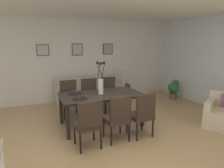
# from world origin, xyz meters

# --- Properties ---
(ground_plane) EXTENTS (9.00, 9.00, 0.00)m
(ground_plane) POSITION_xyz_m (0.00, 0.00, 0.00)
(ground_plane) COLOR tan
(back_wall_panel) EXTENTS (9.00, 0.10, 2.60)m
(back_wall_panel) POSITION_xyz_m (0.00, 3.25, 1.30)
(back_wall_panel) COLOR silver
(back_wall_panel) RESTS_ON ground
(dining_table) EXTENTS (1.80, 0.98, 0.74)m
(dining_table) POSITION_xyz_m (0.23, 0.98, 0.67)
(dining_table) COLOR black
(dining_table) RESTS_ON ground
(dining_chair_near_left) EXTENTS (0.46, 0.46, 0.92)m
(dining_chair_near_left) POSITION_xyz_m (-0.34, 0.05, 0.51)
(dining_chair_near_left) COLOR #33261E
(dining_chair_near_left) RESTS_ON ground
(dining_chair_near_right) EXTENTS (0.44, 0.44, 0.92)m
(dining_chair_near_right) POSITION_xyz_m (-0.32, 1.87, 0.51)
(dining_chair_near_right) COLOR #33261E
(dining_chair_near_right) RESTS_ON ground
(dining_chair_far_left) EXTENTS (0.46, 0.46, 0.92)m
(dining_chair_far_left) POSITION_xyz_m (0.26, 0.11, 0.51)
(dining_chair_far_left) COLOR #33261E
(dining_chair_far_left) RESTS_ON ground
(dining_chair_far_right) EXTENTS (0.45, 0.45, 0.92)m
(dining_chair_far_right) POSITION_xyz_m (0.23, 1.88, 0.51)
(dining_chair_far_right) COLOR #33261E
(dining_chair_far_right) RESTS_ON ground
(dining_chair_mid_left) EXTENTS (0.47, 0.47, 0.92)m
(dining_chair_mid_left) POSITION_xyz_m (0.79, 0.10, 0.51)
(dining_chair_mid_left) COLOR #33261E
(dining_chair_mid_left) RESTS_ON ground
(dining_chair_mid_right) EXTENTS (0.47, 0.47, 0.92)m
(dining_chair_mid_right) POSITION_xyz_m (0.79, 1.90, 0.51)
(dining_chair_mid_right) COLOR #33261E
(dining_chair_mid_right) RESTS_ON ground
(centerpiece_vase) EXTENTS (0.21, 0.23, 0.73)m
(centerpiece_vase) POSITION_xyz_m (0.23, 0.98, 1.02)
(centerpiece_vase) COLOR white
(centerpiece_vase) RESTS_ON dining_table
(placemat_near_left) EXTENTS (0.32, 0.32, 0.01)m
(placemat_near_left) POSITION_xyz_m (-0.31, 0.76, 0.74)
(placemat_near_left) COLOR black
(placemat_near_left) RESTS_ON dining_table
(bowl_near_left) EXTENTS (0.17, 0.17, 0.07)m
(bowl_near_left) POSITION_xyz_m (-0.31, 0.76, 0.78)
(bowl_near_left) COLOR #2D2826
(bowl_near_left) RESTS_ON dining_table
(placemat_near_right) EXTENTS (0.32, 0.32, 0.01)m
(placemat_near_right) POSITION_xyz_m (-0.31, 1.20, 0.74)
(placemat_near_right) COLOR black
(placemat_near_right) RESTS_ON dining_table
(bowl_near_right) EXTENTS (0.17, 0.17, 0.07)m
(bowl_near_right) POSITION_xyz_m (-0.31, 1.20, 0.78)
(bowl_near_right) COLOR #2D2826
(bowl_near_right) RESTS_ON dining_table
(sofa) EXTENTS (1.98, 0.84, 0.80)m
(sofa) POSITION_xyz_m (0.44, 2.70, 0.28)
(sofa) COLOR #B2A899
(sofa) RESTS_ON ground
(side_table) EXTENTS (0.36, 0.36, 0.52)m
(side_table) POSITION_xyz_m (1.60, 2.68, 0.26)
(side_table) COLOR #3D2D23
(side_table) RESTS_ON ground
(table_lamp) EXTENTS (0.22, 0.22, 0.51)m
(table_lamp) POSITION_xyz_m (1.60, 2.68, 0.89)
(table_lamp) COLOR beige
(table_lamp) RESTS_ON side_table
(framed_picture_left) EXTENTS (0.36, 0.03, 0.34)m
(framed_picture_left) POSITION_xyz_m (-0.81, 3.18, 1.65)
(framed_picture_left) COLOR #473828
(framed_picture_center) EXTENTS (0.34, 0.03, 0.37)m
(framed_picture_center) POSITION_xyz_m (0.23, 3.18, 1.65)
(framed_picture_center) COLOR #473828
(framed_picture_right) EXTENTS (0.34, 0.03, 0.36)m
(framed_picture_right) POSITION_xyz_m (1.26, 3.18, 1.65)
(framed_picture_right) COLOR #473828
(potted_plant) EXTENTS (0.36, 0.36, 0.67)m
(potted_plant) POSITION_xyz_m (3.16, 2.04, 0.37)
(potted_plant) COLOR brown
(potted_plant) RESTS_ON ground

